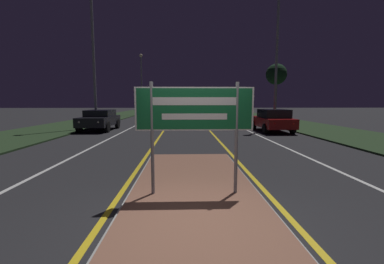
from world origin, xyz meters
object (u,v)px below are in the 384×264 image
streetlight_left_far (141,78)px  car_receding_0 (272,120)px  car_approaching_0 (100,119)px  highway_sign (195,114)px  car_receding_2 (203,111)px  streetlight_left_near (92,33)px  car_receding_3 (218,109)px  car_receding_1 (216,114)px  streetlight_right_near (278,32)px

streetlight_left_far → car_receding_0: bearing=-60.1°
car_approaching_0 → car_receding_0: bearing=-5.4°
highway_sign → car_receding_2: size_ratio=0.58×
highway_sign → streetlight_left_near: size_ratio=0.21×
streetlight_left_near → car_receding_3: 30.36m
car_receding_2 → car_receding_0: bearing=-78.1°
highway_sign → car_receding_1: (2.90, 19.63, -0.95)m
car_receding_1 → car_receding_2: car_receding_2 is taller
highway_sign → streetlight_left_near: streetlight_left_near is taller
car_receding_0 → highway_sign: bearing=-115.9°
streetlight_left_far → car_receding_0: (11.91, -20.73, -4.54)m
car_receding_0 → streetlight_left_far: bearing=119.9°
car_receding_0 → car_receding_3: bearing=89.6°
car_receding_1 → car_approaching_0: car_receding_1 is taller
streetlight_left_near → car_receding_1: (9.43, 5.96, -5.97)m
streetlight_right_near → car_receding_0: (-0.87, -2.09, -6.17)m
highway_sign → car_approaching_0: (-6.03, 12.84, -0.97)m
car_receding_3 → streetlight_left_near: bearing=-114.8°
car_receding_1 → car_receding_3: size_ratio=0.91×
streetlight_left_far → car_receding_0: size_ratio=2.07×
car_receding_3 → car_approaching_0: size_ratio=1.11×
streetlight_right_near → car_receding_0: size_ratio=2.66×
streetlight_left_near → car_approaching_0: (0.51, -0.83, -5.99)m
car_receding_1 → highway_sign: bearing=-98.4°
car_receding_3 → car_approaching_0: bearing=-113.2°
streetlight_left_far → car_receding_1: bearing=-54.7°
highway_sign → car_receding_0: 13.08m
streetlight_left_near → car_approaching_0: streetlight_left_near is taller
car_receding_0 → car_receding_3: car_receding_0 is taller
car_receding_0 → streetlight_left_near: bearing=171.0°
streetlight_right_near → car_receding_2: (-4.26, 14.01, -6.16)m
streetlight_left_near → car_receding_1: 12.66m
streetlight_left_near → car_approaching_0: bearing=-58.5°
car_receding_0 → car_approaching_0: size_ratio=1.01×
streetlight_left_far → streetlight_right_near: (12.78, -18.64, 1.63)m
car_approaching_0 → streetlight_left_near: bearing=121.5°
streetlight_left_far → streetlight_right_near: 22.66m
streetlight_left_near → streetlight_left_far: bearing=89.0°
streetlight_left_far → car_receding_1: 16.37m
car_receding_0 → car_receding_3: 28.95m
highway_sign → car_receding_1: highway_sign is taller
car_receding_2 → car_receding_3: size_ratio=0.88×
highway_sign → streetlight_left_far: bearing=100.8°
streetlight_left_near → car_receding_2: bearing=58.0°
car_receding_2 → car_approaching_0: 17.16m
streetlight_left_far → car_receding_1: (9.10, -12.83, -4.52)m
car_receding_0 → car_approaching_0: bearing=174.6°
car_receding_2 → car_receding_3: 13.35m
streetlight_left_far → car_approaching_0: streetlight_left_far is taller
car_receding_3 → highway_sign: bearing=-98.3°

